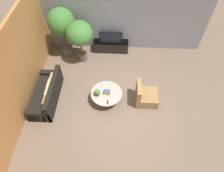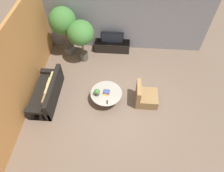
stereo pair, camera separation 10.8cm
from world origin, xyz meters
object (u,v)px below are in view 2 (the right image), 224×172
couch_by_wall (47,93)px  potted_plant_tabletop (97,92)px  television (112,37)px  potted_palm_corner (81,34)px  potted_palm_tall (63,23)px  coffee_table (106,95)px  media_console (112,46)px  armchair_wicker (145,97)px

couch_by_wall → potted_plant_tabletop: bearing=88.4°
television → couch_by_wall: (-2.22, -2.89, -0.45)m
television → potted_plant_tabletop: bearing=-96.5°
television → potted_palm_corner: potted_palm_corner is taller
potted_palm_tall → potted_plant_tabletop: 3.26m
coffee_table → potted_plant_tabletop: 0.43m
media_console → potted_palm_tall: bearing=-171.6°
armchair_wicker → couch_by_wall: bearing=91.5°
television → potted_palm_corner: size_ratio=0.52×
coffee_table → armchair_wicker: 1.43m
potted_palm_corner → media_console: bearing=29.8°
media_console → potted_palm_tall: 2.38m
television → armchair_wicker: (1.42, -2.79, -0.47)m
couch_by_wall → potted_palm_corner: 2.65m
television → potted_palm_tall: bearing=-171.6°
potted_palm_tall → television: bearing=8.4°
couch_by_wall → potted_palm_tall: potted_palm_tall is taller
armchair_wicker → potted_palm_tall: (-3.39, 2.50, 1.29)m
television → coffee_table: television is taller
media_console → potted_plant_tabletop: 2.98m
coffee_table → potted_palm_corner: (-1.19, 2.15, 1.05)m
media_console → coffee_table: size_ratio=1.40×
couch_by_wall → armchair_wicker: armchair_wicker is taller
coffee_table → potted_plant_tabletop: potted_plant_tabletop is taller
potted_palm_corner → couch_by_wall: bearing=-114.8°
potted_palm_corner → television: bearing=29.8°
coffee_table → couch_by_wall: bearing=-178.8°
television → potted_palm_tall: size_ratio=0.45×
couch_by_wall → media_console: bearing=142.4°
media_console → coffee_table: bearing=-90.3°
armchair_wicker → potted_palm_corner: 3.54m
coffee_table → armchair_wicker: bearing=1.9°
potted_plant_tabletop → television: bearing=83.5°
coffee_table → potted_palm_tall: potted_palm_tall is taller
television → potted_plant_tabletop: television is taller
television → coffee_table: 2.87m
potted_palm_tall → armchair_wicker: bearing=-36.5°
potted_palm_corner → potted_palm_tall: bearing=152.3°
armchair_wicker → potted_palm_corner: (-2.62, 2.11, 1.10)m
television → potted_palm_corner: (-1.21, -0.69, 0.63)m
potted_palm_corner → potted_plant_tabletop: size_ratio=6.94×
television → couch_by_wall: size_ratio=0.49×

